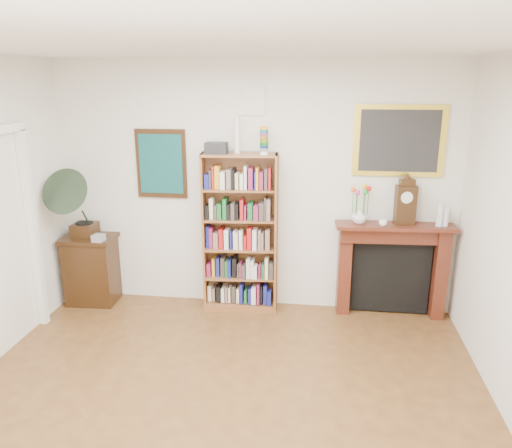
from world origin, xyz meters
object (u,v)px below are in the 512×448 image
(bottle_right, at_px, (446,217))
(teacup, at_px, (383,223))
(fireplace, at_px, (392,262))
(side_cabinet, at_px, (92,270))
(mantel_clock, at_px, (405,203))
(cd_stack, at_px, (98,238))
(flower_vase, at_px, (359,216))
(bottle_left, at_px, (440,215))
(bookshelf, at_px, (240,225))
(gramophone, at_px, (76,200))

(bottle_right, bearing_deg, teacup, -172.69)
(fireplace, bearing_deg, side_cabinet, 179.00)
(side_cabinet, bearing_deg, mantel_clock, -1.07)
(bottle_right, bearing_deg, cd_stack, -176.38)
(fireplace, xyz_separation_m, cd_stack, (-3.27, -0.29, 0.23))
(mantel_clock, xyz_separation_m, flower_vase, (-0.47, -0.02, -0.15))
(teacup, bearing_deg, side_cabinet, -179.81)
(mantel_clock, xyz_separation_m, bottle_left, (0.36, -0.02, -0.12))
(mantel_clock, relative_size, teacup, 5.53)
(bookshelf, bearing_deg, bottle_right, -4.18)
(cd_stack, height_order, mantel_clock, mantel_clock)
(flower_vase, bearing_deg, gramophone, -176.12)
(fireplace, distance_m, teacup, 0.52)
(bookshelf, relative_size, flower_vase, 12.57)
(gramophone, distance_m, teacup, 3.37)
(side_cabinet, xyz_separation_m, bottle_left, (3.91, 0.09, 0.79))
(cd_stack, relative_size, flower_vase, 0.73)
(side_cabinet, relative_size, teacup, 9.17)
(fireplace, relative_size, flower_vase, 7.78)
(bookshelf, xyz_separation_m, mantel_clock, (1.78, 0.04, 0.30))
(side_cabinet, relative_size, gramophone, 0.97)
(flower_vase, distance_m, teacup, 0.26)
(fireplace, height_order, bottle_right, bottle_right)
(cd_stack, bearing_deg, bottle_left, 3.57)
(mantel_clock, relative_size, flower_vase, 2.97)
(bottle_left, height_order, bottle_right, bottle_left)
(gramophone, height_order, flower_vase, gramophone)
(flower_vase, bearing_deg, teacup, -16.01)
(fireplace, xyz_separation_m, gramophone, (-3.50, -0.27, 0.66))
(bookshelf, relative_size, fireplace, 1.62)
(mantel_clock, height_order, bottle_right, mantel_clock)
(mantel_clock, xyz_separation_m, bottle_right, (0.43, -0.01, -0.14))
(cd_stack, bearing_deg, flower_vase, 4.47)
(cd_stack, height_order, flower_vase, flower_vase)
(mantel_clock, bearing_deg, bottle_right, -10.23)
(side_cabinet, bearing_deg, fireplace, -0.39)
(bookshelf, distance_m, cd_stack, 1.60)
(flower_vase, bearing_deg, bookshelf, -179.45)
(side_cabinet, distance_m, gramophone, 0.89)
(side_cabinet, height_order, gramophone, gramophone)
(gramophone, bearing_deg, bottle_right, 3.71)
(bottle_left, bearing_deg, mantel_clock, 177.41)
(fireplace, bearing_deg, teacup, -140.62)
(teacup, bearing_deg, flower_vase, 163.99)
(gramophone, xyz_separation_m, flower_vase, (3.12, 0.21, -0.13))
(fireplace, height_order, gramophone, gramophone)
(mantel_clock, bearing_deg, gramophone, 174.75)
(flower_vase, bearing_deg, bottle_left, 0.46)
(teacup, bearing_deg, fireplace, 42.74)
(cd_stack, distance_m, mantel_clock, 3.40)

